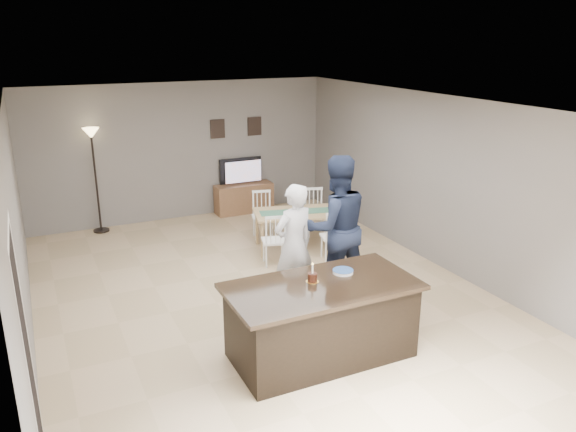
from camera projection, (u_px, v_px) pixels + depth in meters
name	position (u px, v px, depth m)	size (l,w,h in m)	color
floor	(261.00, 294.00, 8.07)	(8.00, 8.00, 0.00)	tan
room_shell	(259.00, 181.00, 7.55)	(8.00, 8.00, 8.00)	slate
kitchen_island	(321.00, 320.00, 6.38)	(2.15, 1.10, 0.90)	black
tv_console	(244.00, 198.00, 11.71)	(1.20, 0.40, 0.60)	brown
television	(242.00, 171.00, 11.60)	(0.91, 0.12, 0.53)	black
tv_screen_glow	(243.00, 172.00, 11.52)	(0.78, 0.78, 0.00)	orange
picture_frames	(236.00, 128.00, 11.42)	(1.10, 0.02, 0.38)	black
doorway	(25.00, 335.00, 4.49)	(0.00, 2.10, 2.65)	black
woman	(294.00, 245.00, 7.55)	(0.62, 0.41, 1.70)	silver
man	(336.00, 227.00, 7.76)	(0.99, 0.77, 2.03)	#182036
birthday_cake	(312.00, 277.00, 6.30)	(0.15, 0.15, 0.23)	gold
plate_stack	(343.00, 271.00, 6.54)	(0.24, 0.24, 0.04)	white
dining_table	(296.00, 218.00, 9.62)	(1.71, 1.89, 0.87)	#9D8355
floor_lamp	(93.00, 152.00, 10.17)	(0.29, 0.29, 1.96)	black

